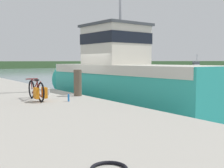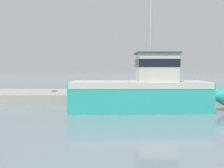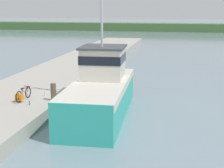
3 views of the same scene
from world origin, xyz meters
name	(u,v)px [view 1 (image 1 of 3)]	position (x,y,z in m)	size (l,w,h in m)	color
ground_plane	(91,107)	(0.00, 0.00, 0.00)	(320.00, 320.00, 0.00)	gray
far_shoreline	(62,64)	(30.00, 69.40, 1.01)	(180.00, 5.00, 2.02)	#426638
fishing_boat_main	(123,76)	(1.38, -0.62, 1.46)	(3.48, 11.01, 9.40)	teal
boat_blue_far	(197,66)	(52.39, 35.61, 0.72)	(6.11, 4.67, 3.92)	silver
boat_white_moored	(146,66)	(42.71, 44.29, 0.76)	(2.66, 7.22, 1.99)	silver
bicycle_touring	(37,91)	(-3.19, -1.72, 1.13)	(0.48, 1.80, 0.75)	black
mooring_post	(78,83)	(-1.39, -1.32, 1.30)	(0.32, 0.32, 1.04)	brown
water_bottle_by_bike	(49,92)	(-2.28, -0.47, 0.91)	(0.08, 0.08, 0.25)	silver
water_bottle_on_curb	(69,98)	(-2.37, -2.51, 0.91)	(0.06, 0.06, 0.26)	blue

